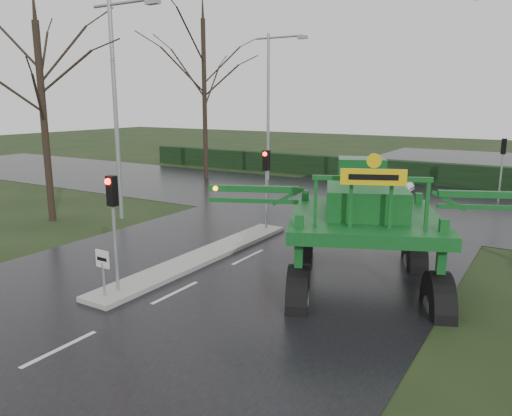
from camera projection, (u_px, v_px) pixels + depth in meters
The scene contains 15 objects.
ground at pixel (175, 293), 14.70m from camera, with size 140.00×140.00×0.00m, color black.
road_main at pixel (318, 223), 23.02m from camera, with size 14.00×80.00×0.02m, color black.
road_cross at pixel (363, 202), 28.02m from camera, with size 80.00×12.00×0.02m, color black.
median_island at pixel (203, 257), 17.84m from camera, with size 1.20×10.00×0.16m, color gray.
hedge_row at pixel (403, 172), 34.53m from camera, with size 44.00×0.90×1.50m, color black.
keep_left_sign at pixel (103, 266), 13.89m from camera, with size 0.50×0.07×1.35m.
traffic_signal_near at pixel (113, 209), 13.98m from camera, with size 0.26×0.33×3.52m.
traffic_signal_mid at pixel (266, 172), 21.05m from camera, with size 0.26×0.33×3.52m.
traffic_signal_far at pixel (503, 156), 27.49m from camera, with size 0.26×0.33×3.52m.
street_light_left_near at pixel (119, 91), 22.62m from camera, with size 3.85×0.30×10.00m.
street_light_left_far at pixel (272, 94), 34.28m from camera, with size 3.85×0.30×10.00m.
tree_left_near at pixel (42, 94), 22.42m from camera, with size 6.30×6.30×10.85m.
tree_left_far at pixel (204, 77), 34.58m from camera, with size 7.70×7.70×13.26m.
crop_sprayer at pixel (300, 213), 13.78m from camera, with size 8.76×7.15×5.29m.
white_sedan at pixel (381, 192), 31.11m from camera, with size 1.32×3.77×1.24m, color white.
Camera 1 is at (9.27, -10.54, 5.56)m, focal length 35.00 mm.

